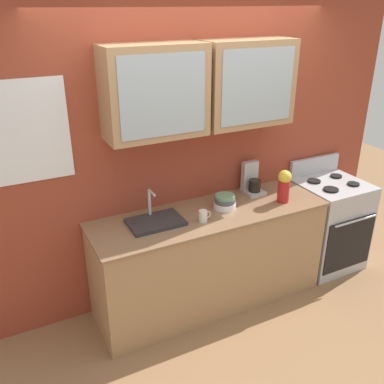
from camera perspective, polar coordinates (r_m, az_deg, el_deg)
The scene contains 9 objects.
ground_plane at distance 4.10m, azimuth 2.26°, elevation -14.08°, with size 10.00×10.00×0.00m, color #936B47.
back_wall_unit at distance 3.64m, azimuth 0.12°, elevation 7.83°, with size 4.12×0.43×2.77m.
counter at distance 3.84m, azimuth 2.37°, elevation -8.77°, with size 2.07×0.64×0.90m.
stove_range at distance 4.58m, azimuth 17.67°, elevation -4.01°, with size 0.64×0.66×1.08m.
sink_faucet at distance 3.44m, azimuth -4.92°, elevation -3.88°, with size 0.44×0.30×0.26m.
bowl_stack at distance 3.67m, azimuth 4.41°, elevation -1.30°, with size 0.19×0.19×0.12m.
vase at distance 3.82m, azimuth 12.20°, elevation 0.90°, with size 0.12×0.12×0.30m.
cup_near_sink at distance 3.44m, azimuth 1.53°, elevation -3.23°, with size 0.11×0.07×0.10m.
coffee_maker at distance 3.98m, azimuth 7.99°, elevation 1.42°, with size 0.17×0.20×0.29m.
Camera 1 is at (-1.60, -2.79, 2.54)m, focal length 39.89 mm.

